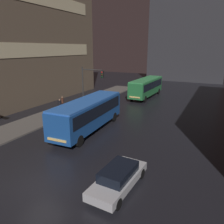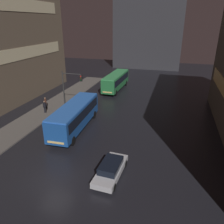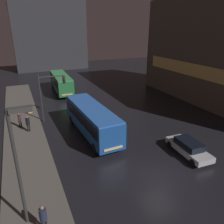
{
  "view_description": "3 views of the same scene",
  "coord_description": "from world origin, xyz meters",
  "px_view_note": "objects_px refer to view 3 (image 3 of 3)",
  "views": [
    {
      "loc": [
        8.92,
        -8.27,
        7.95
      ],
      "look_at": [
        0.41,
        8.86,
        2.33
      ],
      "focal_mm": 35.0,
      "sensor_mm": 36.0,
      "label": 1
    },
    {
      "loc": [
        8.62,
        -12.59,
        12.18
      ],
      "look_at": [
        1.49,
        11.94,
        1.53
      ],
      "focal_mm": 35.0,
      "sensor_mm": 36.0,
      "label": 2
    },
    {
      "loc": [
        -8.82,
        -10.91,
        10.83
      ],
      "look_at": [
        -0.0,
        9.06,
        2.21
      ],
      "focal_mm": 35.0,
      "sensor_mm": 36.0,
      "label": 3
    }
  ],
  "objects_px": {
    "car_taxi": "(189,147)",
    "traffic_light_main": "(50,90)",
    "pedestrian_near": "(43,216)",
    "bus_far": "(61,82)",
    "pedestrian_mid": "(28,122)",
    "street_lamp_sidewalk": "(20,151)",
    "bus_near": "(92,118)",
    "pedestrian_far": "(20,119)"
  },
  "relations": [
    {
      "from": "bus_far",
      "to": "street_lamp_sidewalk",
      "type": "relative_size",
      "value": 1.41
    },
    {
      "from": "bus_near",
      "to": "pedestrian_far",
      "type": "relative_size",
      "value": 5.86
    },
    {
      "from": "pedestrian_far",
      "to": "car_taxi",
      "type": "bearing_deg",
      "value": 65.7
    },
    {
      "from": "bus_near",
      "to": "pedestrian_near",
      "type": "distance_m",
      "value": 12.14
    },
    {
      "from": "bus_far",
      "to": "pedestrian_far",
      "type": "bearing_deg",
      "value": 62.06
    },
    {
      "from": "car_taxi",
      "to": "pedestrian_mid",
      "type": "distance_m",
      "value": 16.49
    },
    {
      "from": "pedestrian_mid",
      "to": "street_lamp_sidewalk",
      "type": "xyz_separation_m",
      "value": [
        -0.77,
        -12.42,
        3.68
      ]
    },
    {
      "from": "pedestrian_mid",
      "to": "street_lamp_sidewalk",
      "type": "bearing_deg",
      "value": 78.29
    },
    {
      "from": "bus_far",
      "to": "street_lamp_sidewalk",
      "type": "bearing_deg",
      "value": 76.52
    },
    {
      "from": "pedestrian_mid",
      "to": "traffic_light_main",
      "type": "relative_size",
      "value": 0.31
    },
    {
      "from": "bus_far",
      "to": "traffic_light_main",
      "type": "distance_m",
      "value": 12.44
    },
    {
      "from": "bus_near",
      "to": "pedestrian_mid",
      "type": "height_order",
      "value": "bus_near"
    },
    {
      "from": "traffic_light_main",
      "to": "street_lamp_sidewalk",
      "type": "xyz_separation_m",
      "value": [
        -3.72,
        -14.85,
        1.03
      ]
    },
    {
      "from": "pedestrian_mid",
      "to": "pedestrian_far",
      "type": "bearing_deg",
      "value": -70.21
    },
    {
      "from": "traffic_light_main",
      "to": "street_lamp_sidewalk",
      "type": "distance_m",
      "value": 15.35
    },
    {
      "from": "car_taxi",
      "to": "pedestrian_far",
      "type": "distance_m",
      "value": 18.01
    },
    {
      "from": "bus_near",
      "to": "pedestrian_near",
      "type": "height_order",
      "value": "bus_near"
    },
    {
      "from": "pedestrian_mid",
      "to": "pedestrian_far",
      "type": "xyz_separation_m",
      "value": [
        -0.77,
        1.45,
        -0.07
      ]
    },
    {
      "from": "car_taxi",
      "to": "street_lamp_sidewalk",
      "type": "xyz_separation_m",
      "value": [
        -13.57,
        -2.02,
        4.18
      ]
    },
    {
      "from": "traffic_light_main",
      "to": "pedestrian_far",
      "type": "bearing_deg",
      "value": -165.08
    },
    {
      "from": "pedestrian_near",
      "to": "pedestrian_far",
      "type": "distance_m",
      "value": 14.95
    },
    {
      "from": "pedestrian_near",
      "to": "traffic_light_main",
      "type": "relative_size",
      "value": 0.31
    },
    {
      "from": "bus_far",
      "to": "pedestrian_far",
      "type": "relative_size",
      "value": 5.73
    },
    {
      "from": "car_taxi",
      "to": "pedestrian_far",
      "type": "bearing_deg",
      "value": -38.25
    },
    {
      "from": "car_taxi",
      "to": "pedestrian_mid",
      "type": "height_order",
      "value": "pedestrian_mid"
    },
    {
      "from": "street_lamp_sidewalk",
      "to": "pedestrian_far",
      "type": "bearing_deg",
      "value": 89.99
    },
    {
      "from": "car_taxi",
      "to": "traffic_light_main",
      "type": "xyz_separation_m",
      "value": [
        -9.85,
        12.83,
        3.16
      ]
    },
    {
      "from": "pedestrian_mid",
      "to": "street_lamp_sidewalk",
      "type": "relative_size",
      "value": 0.25
    },
    {
      "from": "bus_far",
      "to": "pedestrian_mid",
      "type": "xyz_separation_m",
      "value": [
        -6.52,
        -14.18,
        -0.68
      ]
    },
    {
      "from": "bus_far",
      "to": "pedestrian_mid",
      "type": "height_order",
      "value": "bus_far"
    },
    {
      "from": "bus_near",
      "to": "pedestrian_mid",
      "type": "relative_size",
      "value": 5.79
    },
    {
      "from": "bus_far",
      "to": "car_taxi",
      "type": "xyz_separation_m",
      "value": [
        6.27,
        -24.58,
        -1.18
      ]
    },
    {
      "from": "bus_near",
      "to": "bus_far",
      "type": "bearing_deg",
      "value": -93.59
    },
    {
      "from": "car_taxi",
      "to": "pedestrian_mid",
      "type": "relative_size",
      "value": 2.67
    },
    {
      "from": "car_taxi",
      "to": "traffic_light_main",
      "type": "height_order",
      "value": "traffic_light_main"
    },
    {
      "from": "bus_near",
      "to": "car_taxi",
      "type": "distance_m",
      "value": 9.88
    },
    {
      "from": "pedestrian_near",
      "to": "traffic_light_main",
      "type": "bearing_deg",
      "value": -121.49
    },
    {
      "from": "bus_far",
      "to": "street_lamp_sidewalk",
      "type": "xyz_separation_m",
      "value": [
        -7.29,
        -26.6,
        3.0
      ]
    },
    {
      "from": "pedestrian_near",
      "to": "bus_far",
      "type": "bearing_deg",
      "value": -124.03
    },
    {
      "from": "traffic_light_main",
      "to": "pedestrian_near",
      "type": "bearing_deg",
      "value": -101.04
    },
    {
      "from": "bus_near",
      "to": "pedestrian_far",
      "type": "height_order",
      "value": "bus_near"
    },
    {
      "from": "pedestrian_near",
      "to": "street_lamp_sidewalk",
      "type": "height_order",
      "value": "street_lamp_sidewalk"
    }
  ]
}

